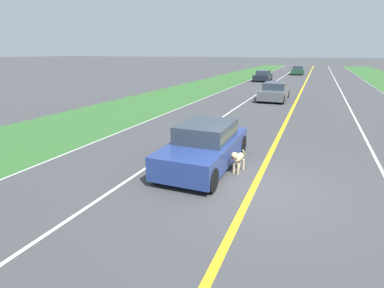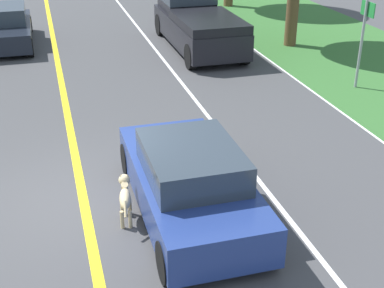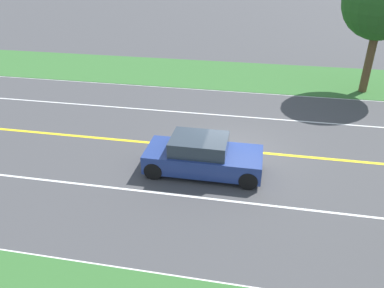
{
  "view_description": "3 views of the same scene",
  "coord_description": "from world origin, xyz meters",
  "views": [
    {
      "loc": [
        -1.29,
        7.61,
        3.59
      ],
      "look_at": [
        1.99,
        -0.37,
        0.92
      ],
      "focal_mm": 28.0,
      "sensor_mm": 36.0,
      "label": 1
    },
    {
      "loc": [
        -0.37,
        -8.98,
        5.43
      ],
      "look_at": [
        1.97,
        -0.72,
        1.23
      ],
      "focal_mm": 50.0,
      "sensor_mm": 36.0,
      "label": 2
    },
    {
      "loc": [
        13.67,
        0.8,
        7.63
      ],
      "look_at": [
        1.28,
        -1.56,
        0.83
      ],
      "focal_mm": 35.0,
      "sensor_mm": 36.0,
      "label": 3
    }
  ],
  "objects": [
    {
      "name": "ego_car",
      "position": [
        1.83,
        -1.06,
        0.66
      ],
      "size": [
        1.86,
        4.29,
        1.41
      ],
      "color": "navy",
      "rests_on": "ground"
    },
    {
      "name": "lane_dash_same_dir",
      "position": [
        3.5,
        0.0,
        0.0
      ],
      "size": [
        0.1,
        160.0,
        0.01
      ],
      "primitive_type": "cube",
      "color": "white",
      "rests_on": "ground"
    },
    {
      "name": "lane_edge_line_right",
      "position": [
        7.0,
        0.0,
        0.0
      ],
      "size": [
        0.14,
        160.0,
        0.01
      ],
      "primitive_type": "cube",
      "color": "white",
      "rests_on": "ground"
    },
    {
      "name": "dog",
      "position": [
        0.69,
        -0.9,
        0.47
      ],
      "size": [
        0.32,
        1.09,
        0.75
      ],
      "rotation": [
        0.0,
        0.0,
        -0.15
      ],
      "color": "#D1B784",
      "rests_on": "ground"
    },
    {
      "name": "lane_edge_line_left",
      "position": [
        -7.0,
        0.0,
        0.0
      ],
      "size": [
        0.14,
        160.0,
        0.01
      ],
      "primitive_type": "cube",
      "color": "white",
      "rests_on": "ground"
    },
    {
      "name": "lane_dash_oncoming",
      "position": [
        -3.5,
        0.0,
        0.0
      ],
      "size": [
        0.1,
        160.0,
        0.01
      ],
      "primitive_type": "cube",
      "color": "white",
      "rests_on": "ground"
    },
    {
      "name": "centre_divider_line",
      "position": [
        0.0,
        0.0,
        0.0
      ],
      "size": [
        0.18,
        160.0,
        0.01
      ],
      "primitive_type": "cube",
      "color": "yellow",
      "rests_on": "ground"
    },
    {
      "name": "ground_plane",
      "position": [
        0.0,
        0.0,
        0.0
      ],
      "size": [
        400.0,
        400.0,
        0.0
      ],
      "primitive_type": "plane",
      "color": "#424244"
    },
    {
      "name": "roadside_tree_left_near",
      "position": [
        -8.38,
        6.67,
        4.99
      ],
      "size": [
        4.1,
        4.1,
        7.07
      ],
      "color": "brown",
      "rests_on": "ground"
    },
    {
      "name": "grass_verge_left",
      "position": [
        -10.0,
        0.0,
        0.01
      ],
      "size": [
        6.0,
        160.0,
        0.03
      ],
      "primitive_type": "cube",
      "color": "#33662D",
      "rests_on": "ground"
    }
  ]
}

